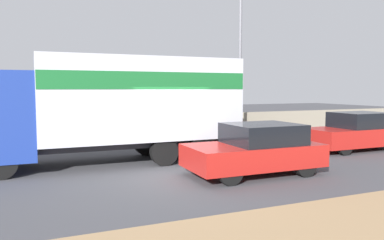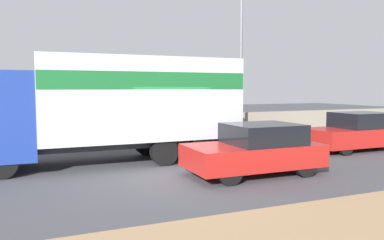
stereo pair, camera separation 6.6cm
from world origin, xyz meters
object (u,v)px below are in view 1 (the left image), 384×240
box_truck (118,101)px  car_hatchback (256,149)px  street_lamp (240,49)px  car_sedan_second (355,132)px

box_truck → car_hatchback: box_truck is taller
box_truck → street_lamp: bearing=-150.9°
street_lamp → car_hatchback: (-3.52, -6.98, -3.62)m
box_truck → car_sedan_second: size_ratio=2.13×
street_lamp → car_hatchback: size_ratio=1.97×
car_hatchback → car_sedan_second: size_ratio=0.98×
street_lamp → box_truck: 8.09m
car_sedan_second → street_lamp: bearing=-63.2°
street_lamp → box_truck: (-6.78, -3.77, -2.31)m
street_lamp → car_sedan_second: size_ratio=1.93×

